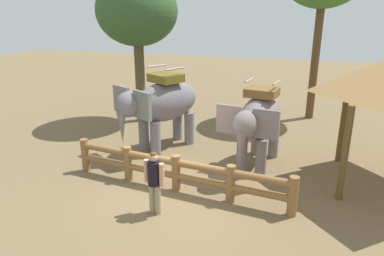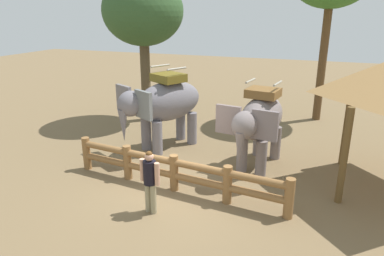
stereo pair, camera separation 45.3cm
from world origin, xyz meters
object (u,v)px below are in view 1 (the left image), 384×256
(elephant_near_left, at_px, (162,104))
(elephant_center, at_px, (258,120))
(tourist_woman_in_black, at_px, (154,178))
(tree_back_center, at_px, (137,12))
(log_fence, at_px, (176,171))

(elephant_near_left, height_order, elephant_center, elephant_near_left)
(tourist_woman_in_black, bearing_deg, elephant_near_left, 110.30)
(elephant_center, distance_m, tree_back_center, 7.40)
(log_fence, distance_m, elephant_center, 3.18)
(log_fence, bearing_deg, tree_back_center, 123.74)
(elephant_center, bearing_deg, log_fence, -128.12)
(elephant_near_left, xyz_separation_m, elephant_center, (3.49, -0.48, -0.11))
(elephant_near_left, xyz_separation_m, tree_back_center, (-2.26, 2.93, 3.07))
(tourist_woman_in_black, height_order, tree_back_center, tree_back_center)
(elephant_near_left, xyz_separation_m, tourist_woman_in_black, (1.53, -4.14, -0.72))
(log_fence, bearing_deg, elephant_near_left, 119.33)
(tree_back_center, bearing_deg, elephant_near_left, -52.34)
(elephant_near_left, bearing_deg, tourist_woman_in_black, -69.70)
(log_fence, height_order, tourist_woman_in_black, tourist_woman_in_black)
(tourist_woman_in_black, bearing_deg, log_fence, 86.31)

